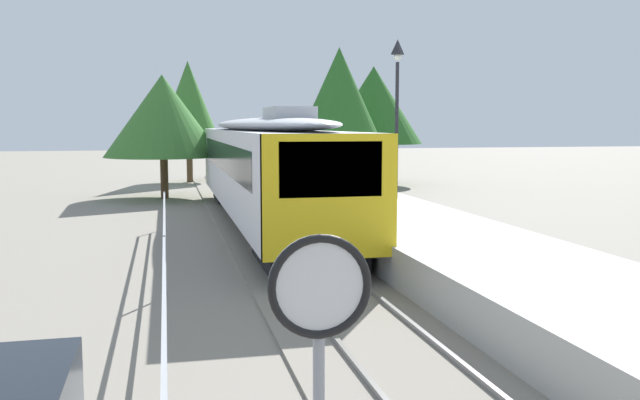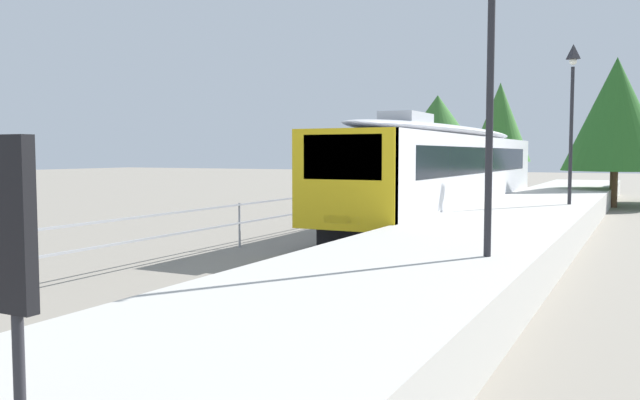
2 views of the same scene
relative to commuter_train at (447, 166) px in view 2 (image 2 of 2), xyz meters
name	(u,v)px [view 2 (image 2 of 2)]	position (x,y,z in m)	size (l,w,h in m)	color
ground_plane	(268,244)	(-3.00, -8.04, -2.14)	(160.00, 160.00, 0.00)	gray
track_rails	(363,250)	(0.00, -8.04, -2.11)	(3.20, 60.00, 0.14)	gray
commuter_train	(447,166)	(0.00, 0.00, 0.00)	(2.82, 19.07, 3.74)	silver
station_platform	(485,242)	(3.25, -8.04, -1.69)	(3.90, 60.00, 0.90)	#B7B5AD
platform_lamp_mid_platform	(491,29)	(4.42, -13.21, 2.48)	(0.34, 0.34, 5.35)	#232328
platform_lamp_far_end	(572,93)	(4.42, -0.66, 2.48)	(0.34, 0.34, 5.35)	#232328
tree_behind_carpark	(616,114)	(5.30, 10.57, 2.36)	(4.96, 4.96, 7.24)	brown
tree_behind_station_far	(437,131)	(-3.30, 9.81, 1.67)	(5.44, 5.44, 5.71)	brown
tree_distant_left	(500,122)	(-1.83, 18.68, 2.48)	(3.88, 3.88, 7.16)	brown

